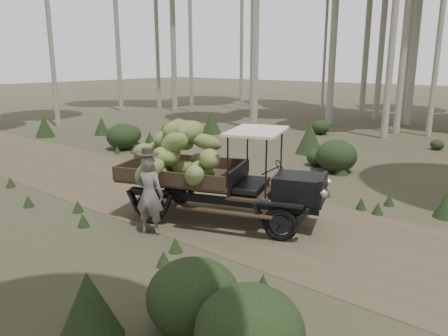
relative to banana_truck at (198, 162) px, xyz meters
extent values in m
plane|color=#473D2B|center=(-1.74, 0.74, -1.33)|extent=(120.00, 120.00, 0.00)
cube|color=brown|center=(-1.74, 0.74, -1.33)|extent=(70.00, 4.00, 0.01)
cube|color=black|center=(2.07, 0.82, -0.40)|extent=(1.19, 1.16, 0.52)
cube|color=black|center=(2.56, 0.99, -0.40)|extent=(0.41, 0.91, 0.58)
cube|color=black|center=(0.84, 0.37, -0.30)|extent=(0.52, 1.26, 0.52)
cube|color=#38281C|center=(-0.40, -0.08, -0.40)|extent=(3.04, 2.48, 0.08)
cube|color=#38281C|center=(-0.68, 0.71, -0.23)|extent=(2.49, 0.95, 0.30)
cube|color=#38281C|center=(-0.11, -0.87, -0.23)|extent=(2.49, 0.95, 0.30)
cube|color=#38281C|center=(-1.63, -0.53, -0.23)|extent=(0.63, 1.61, 0.30)
cube|color=beige|center=(1.22, 0.51, 0.75)|extent=(1.56, 1.87, 0.06)
cube|color=black|center=(0.41, 0.59, -0.75)|extent=(4.09, 1.56, 0.17)
cube|color=black|center=(0.65, -0.08, -0.75)|extent=(4.09, 1.56, 0.17)
torus|color=black|center=(1.64, 1.46, -0.98)|extent=(0.71, 0.36, 0.71)
torus|color=black|center=(2.15, 0.05, -0.98)|extent=(0.71, 0.36, 0.71)
torus|color=black|center=(-1.09, 0.46, -0.98)|extent=(0.71, 0.36, 0.71)
torus|color=black|center=(-0.58, -0.94, -0.98)|extent=(0.71, 0.36, 0.71)
sphere|color=beige|center=(2.48, 1.42, -0.35)|extent=(0.17, 0.17, 0.17)
sphere|color=beige|center=(2.77, 0.62, -0.35)|extent=(0.17, 0.17, 0.17)
ellipsoid|color=olive|center=(-0.33, -0.06, -0.20)|extent=(0.78, 0.89, 0.56)
ellipsoid|color=olive|center=(-1.09, 0.18, 0.14)|extent=(0.58, 0.86, 0.59)
ellipsoid|color=olive|center=(-0.37, -0.38, 0.46)|extent=(0.87, 0.41, 0.68)
ellipsoid|color=olive|center=(-0.30, -0.06, 0.68)|extent=(0.66, 0.84, 0.46)
ellipsoid|color=olive|center=(-0.21, 0.27, -0.15)|extent=(0.95, 0.88, 0.62)
ellipsoid|color=olive|center=(-0.59, -0.54, 0.12)|extent=(0.78, 0.71, 0.50)
ellipsoid|color=olive|center=(-0.36, -0.38, 0.42)|extent=(0.88, 0.50, 0.65)
ellipsoid|color=olive|center=(-0.58, 0.00, 0.70)|extent=(0.76, 0.74, 0.43)
ellipsoid|color=olive|center=(-0.45, 0.61, -0.21)|extent=(0.76, 0.96, 0.72)
ellipsoid|color=olive|center=(-1.07, -0.68, 0.20)|extent=(0.73, 0.43, 0.56)
ellipsoid|color=olive|center=(0.05, 0.21, 0.42)|extent=(0.73, 0.87, 0.55)
ellipsoid|color=olive|center=(-0.25, -0.18, 0.72)|extent=(0.62, 0.73, 0.50)
ellipsoid|color=olive|center=(0.22, -0.12, -0.16)|extent=(0.50, 0.83, 0.65)
ellipsoid|color=olive|center=(-0.50, -0.38, 0.13)|extent=(0.77, 0.85, 0.53)
ellipsoid|color=olive|center=(-0.57, 0.03, 0.42)|extent=(0.83, 0.44, 0.59)
ellipsoid|color=olive|center=(-0.49, -0.18, 0.67)|extent=(0.81, 0.80, 0.53)
ellipsoid|color=olive|center=(-0.59, -0.69, -0.20)|extent=(0.91, 0.64, 0.66)
ellipsoid|color=olive|center=(-1.31, -0.12, 0.12)|extent=(0.79, 0.67, 0.53)
ellipsoid|color=olive|center=(-0.51, -0.13, 0.49)|extent=(0.62, 0.85, 0.58)
ellipsoid|color=olive|center=(-0.22, 0.00, 0.66)|extent=(0.50, 0.79, 0.54)
ellipsoid|color=olive|center=(-0.79, -0.21, -0.12)|extent=(0.73, 0.92, 0.64)
ellipsoid|color=olive|center=(0.57, -0.26, 0.19)|extent=(0.78, 0.73, 0.47)
ellipsoid|color=olive|center=(-0.85, -0.15, 0.41)|extent=(0.79, 0.69, 0.46)
ellipsoid|color=olive|center=(-0.44, -1.05, -0.08)|extent=(0.77, 0.91, 0.71)
ellipsoid|color=olive|center=(0.53, -0.69, -0.10)|extent=(0.85, 0.76, 0.66)
imported|color=#63615B|center=(-0.17, -1.32, -0.49)|extent=(0.72, 0.61, 1.68)
cylinder|color=#322A23|center=(-0.17, -1.32, 0.37)|extent=(0.59, 0.59, 0.02)
cylinder|color=#322A23|center=(-0.17, -1.32, 0.43)|extent=(0.29, 0.29, 0.13)
ellipsoid|color=#233319|center=(-8.48, 4.78, -0.91)|extent=(1.03, 1.03, 0.82)
cone|color=#233319|center=(-11.46, 5.49, -0.91)|extent=(0.76, 0.76, 0.84)
cone|color=#233319|center=(4.38, 3.64, -1.02)|extent=(0.56, 0.56, 0.63)
ellipsoid|color=#233319|center=(-7.76, 3.89, -0.80)|extent=(1.31, 1.31, 1.05)
ellipsoid|color=#233319|center=(3.90, -3.38, -0.81)|extent=(1.28, 1.28, 1.02)
cone|color=#233319|center=(-8.89, 7.17, -1.05)|extent=(0.50, 0.50, 0.56)
ellipsoid|color=#233319|center=(-0.32, 6.33, -1.03)|extent=(0.73, 0.73, 0.58)
cone|color=#233319|center=(-7.62, 9.19, -0.79)|extent=(0.97, 0.97, 1.08)
cone|color=#233319|center=(1.96, -4.21, -0.85)|extent=(0.86, 0.86, 0.96)
ellipsoid|color=#233319|center=(2.13, 11.89, -1.12)|extent=(0.53, 0.53, 0.43)
cone|color=#233319|center=(-13.03, 3.41, -0.84)|extent=(0.89, 0.89, 0.99)
ellipsoid|color=#233319|center=(0.54, 5.96, -0.80)|extent=(1.31, 1.31, 1.05)
cone|color=#233319|center=(-7.73, 5.28, -1.05)|extent=(0.51, 0.51, 0.56)
cone|color=#233319|center=(0.84, 5.73, -1.09)|extent=(0.44, 0.44, 0.49)
ellipsoid|color=#233319|center=(2.88, -3.23, -0.82)|extent=(1.25, 1.25, 1.00)
cone|color=#233319|center=(-1.54, 8.00, -0.74)|extent=(1.08, 1.08, 1.19)
ellipsoid|color=#233319|center=(-3.30, 12.33, -0.98)|extent=(0.87, 0.87, 0.70)
cone|color=#233319|center=(1.53, 3.32, -1.18)|extent=(0.27, 0.27, 0.30)
cone|color=#233319|center=(-5.86, -1.59, -1.18)|extent=(0.27, 0.27, 0.30)
cone|color=#233319|center=(-7.30, 3.23, -1.18)|extent=(0.27, 0.27, 0.30)
cone|color=#233319|center=(-2.40, 3.69, -1.18)|extent=(0.27, 0.27, 0.30)
cone|color=#233319|center=(-2.50, -1.56, -1.18)|extent=(0.27, 0.27, 0.30)
cone|color=#233319|center=(1.17, -2.20, -1.18)|extent=(0.27, 0.27, 0.30)
cone|color=#233319|center=(3.07, 3.66, -1.18)|extent=(0.27, 0.27, 0.30)
cone|color=#233319|center=(-6.85, 3.68, -1.18)|extent=(0.27, 0.27, 0.30)
cone|color=#233319|center=(2.65, 2.95, -1.18)|extent=(0.27, 0.27, 0.30)
cone|color=#233319|center=(3.02, -1.81, -1.18)|extent=(0.27, 0.27, 0.30)
cone|color=#233319|center=(3.09, 2.84, -1.18)|extent=(0.27, 0.27, 0.30)
cone|color=#233319|center=(-1.58, -2.01, -1.18)|extent=(0.27, 0.27, 0.30)
cone|color=#233319|center=(-6.01, 3.12, -1.18)|extent=(0.27, 0.27, 0.30)
cone|color=#233319|center=(0.91, -1.65, -1.18)|extent=(0.27, 0.27, 0.30)
cone|color=#233319|center=(-3.78, -2.12, -1.18)|extent=(0.27, 0.27, 0.30)
camera|label=1|loc=(6.47, -6.97, 2.21)|focal=35.00mm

